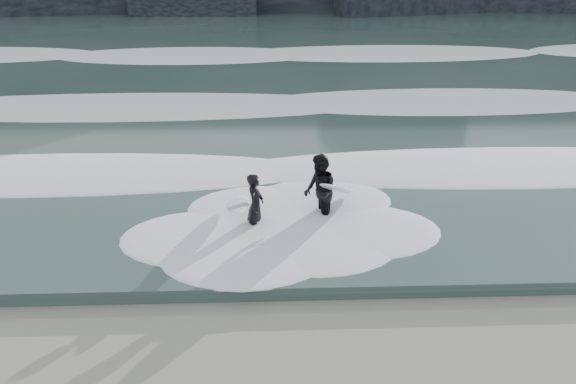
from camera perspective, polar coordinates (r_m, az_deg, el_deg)
name	(u,v)px	position (r m, az deg, el deg)	size (l,w,h in m)	color
sea	(303,44)	(35.45, 1.56, 14.80)	(90.00, 52.00, 0.30)	#314541
foam_near	(346,163)	(16.15, 5.89, 2.95)	(60.00, 3.20, 0.20)	white
foam_mid	(323,97)	(22.74, 3.59, 9.64)	(60.00, 4.00, 0.24)	white
foam_far	(308,52)	(31.47, 2.02, 14.05)	(60.00, 4.80, 0.30)	white
surfer_left	(251,205)	(12.78, -3.78, -1.31)	(0.92, 1.95, 1.53)	black
surfer_right	(322,191)	(13.11, 3.49, 0.06)	(1.54, 2.20, 1.80)	black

